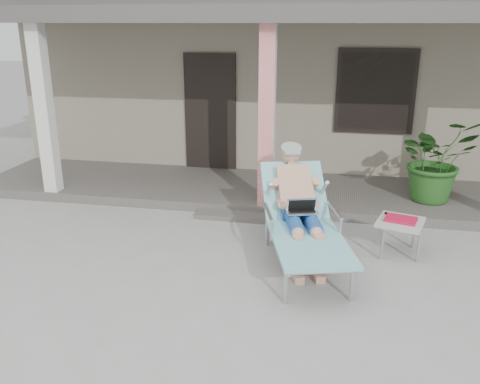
# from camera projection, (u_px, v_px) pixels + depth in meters

# --- Properties ---
(ground) EXTENTS (60.00, 60.00, 0.00)m
(ground) POSITION_uv_depth(u_px,v_px,m) (238.00, 280.00, 5.74)
(ground) COLOR #9E9E99
(ground) RESTS_ON ground
(house) EXTENTS (10.40, 5.40, 3.30)m
(house) POSITION_uv_depth(u_px,v_px,m) (295.00, 74.00, 11.25)
(house) COLOR gray
(house) RESTS_ON ground
(porch_deck) EXTENTS (10.00, 2.00, 0.15)m
(porch_deck) POSITION_uv_depth(u_px,v_px,m) (273.00, 191.00, 8.51)
(porch_deck) COLOR #605B56
(porch_deck) RESTS_ON ground
(porch_overhang) EXTENTS (10.00, 2.30, 2.85)m
(porch_overhang) POSITION_uv_depth(u_px,v_px,m) (276.00, 21.00, 7.59)
(porch_overhang) COLOR silver
(porch_overhang) RESTS_ON porch_deck
(porch_step) EXTENTS (2.00, 0.30, 0.07)m
(porch_step) POSITION_uv_depth(u_px,v_px,m) (262.00, 218.00, 7.45)
(porch_step) COLOR #605B56
(porch_step) RESTS_ON ground
(lounger) EXTENTS (1.32, 2.19, 1.38)m
(lounger) POSITION_uv_depth(u_px,v_px,m) (301.00, 193.00, 6.01)
(lounger) COLOR #B7B7BC
(lounger) RESTS_ON ground
(side_table) EXTENTS (0.66, 0.66, 0.48)m
(side_table) POSITION_uv_depth(u_px,v_px,m) (400.00, 224.00, 6.28)
(side_table) COLOR #B6B6B1
(side_table) RESTS_ON ground
(potted_palm) EXTENTS (1.46, 1.38, 1.28)m
(potted_palm) POSITION_uv_depth(u_px,v_px,m) (436.00, 160.00, 7.69)
(potted_palm) COLOR #26591E
(potted_palm) RESTS_ON porch_deck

